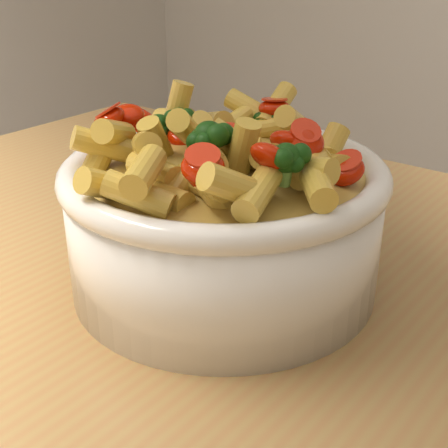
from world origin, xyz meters
The scene contains 3 objects.
table centered at (0.00, 0.00, 0.80)m, with size 1.20×0.80×0.90m.
serving_bowl centered at (-0.08, 0.02, 0.96)m, with size 0.26×0.26×0.11m.
pasta_salad centered at (-0.08, 0.02, 1.02)m, with size 0.20×0.20×0.05m.
Camera 1 is at (0.20, -0.34, 1.17)m, focal length 50.00 mm.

